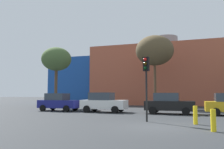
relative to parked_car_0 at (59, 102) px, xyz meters
The scene contains 10 objects.
ground_plane 13.92m from the parked_car_0, 37.10° to the right, with size 200.00×200.00×0.00m, color #2D3033.
building_backdrop 21.71m from the parked_car_0, 64.95° to the left, with size 40.22×11.32×11.50m.
parked_car_0 is the anchor object (origin of this frame).
parked_car_1 4.88m from the parked_car_0, ahead, with size 4.29×2.10×1.86m.
parked_car_2 10.96m from the parked_car_0, ahead, with size 4.19×2.05×1.81m.
traffic_light_island 12.08m from the parked_car_0, 31.77° to the right, with size 0.41×0.40×4.07m.
bare_tree_1 13.70m from the parked_car_0, 44.85° to the left, with size 4.81×4.81×9.18m.
bare_tree_2 8.06m from the parked_car_0, 125.19° to the left, with size 3.81×3.81×7.74m.
bollard_yellow_0 16.43m from the parked_car_0, 33.59° to the right, with size 0.24×0.24×1.03m, color yellow.
bollard_yellow_1 14.58m from the parked_car_0, 27.16° to the right, with size 0.24×0.24×1.04m, color yellow.
Camera 1 is at (1.59, -12.34, 1.72)m, focal length 36.99 mm.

